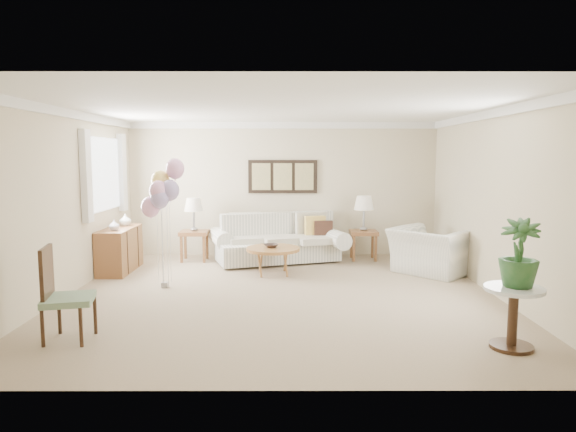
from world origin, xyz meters
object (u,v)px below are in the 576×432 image
Objects in this scene: coffee_table at (273,250)px; balloon_cluster at (162,190)px; sofa at (278,243)px; armchair at (431,251)px; accent_chair at (61,292)px.

balloon_cluster reaches higher than coffee_table.
sofa is 3.00× the size of coffee_table.
armchair is (2.57, -0.98, 0.03)m from sofa.
sofa is 4.66m from accent_chair.
accent_chair is 2.43m from balloon_cluster.
balloon_cluster is at bearing 58.89° from armchair.
sofa is 2.75m from armchair.
accent_chair reaches higher than armchair.
accent_chair reaches higher than coffee_table.
sofa is 1.39× the size of balloon_cluster.
accent_chair is at bearing -118.42° from sofa.
coffee_table is at bearing 29.18° from balloon_cluster.
armchair is at bearing -20.89° from sofa.
sofa is 2.76m from balloon_cluster.
accent_chair is at bearing -125.15° from coffee_table.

